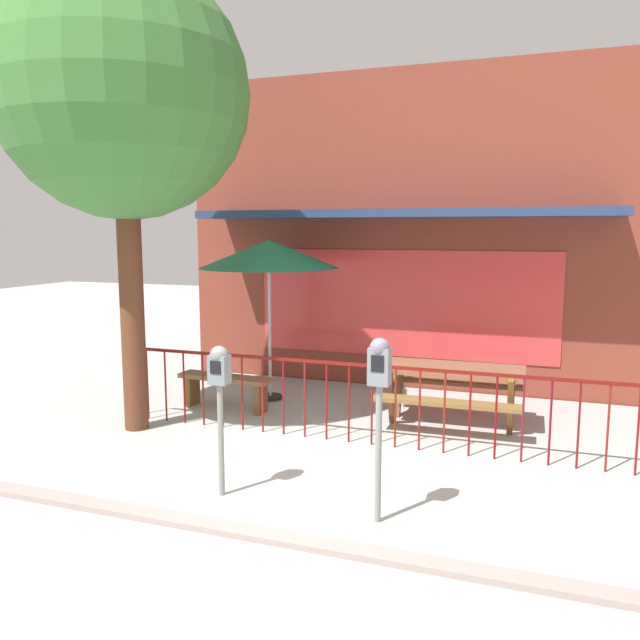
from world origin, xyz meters
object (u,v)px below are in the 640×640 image
(picnic_table_left, at_px, (452,379))
(parking_meter_far, at_px, (220,381))
(patio_umbrella, at_px, (269,255))
(parking_meter_near, at_px, (379,381))
(patio_bench, at_px, (226,385))
(street_tree, at_px, (123,94))

(picnic_table_left, bearing_deg, parking_meter_far, -120.64)
(picnic_table_left, relative_size, patio_umbrella, 0.77)
(parking_meter_near, bearing_deg, patio_bench, 137.33)
(parking_meter_far, bearing_deg, picnic_table_left, 59.36)
(parking_meter_far, bearing_deg, parking_meter_near, -1.61)
(picnic_table_left, bearing_deg, parking_meter_near, -93.92)
(parking_meter_far, bearing_deg, patio_bench, 117.32)
(picnic_table_left, height_order, parking_meter_far, parking_meter_far)
(parking_meter_far, bearing_deg, patio_umbrella, 106.52)
(parking_meter_near, bearing_deg, picnic_table_left, 86.08)
(patio_umbrella, relative_size, street_tree, 0.42)
(patio_bench, xyz_separation_m, street_tree, (-0.65, -1.17, 3.76))
(patio_umbrella, distance_m, street_tree, 2.90)
(street_tree, bearing_deg, parking_meter_near, -22.91)
(picnic_table_left, bearing_deg, patio_bench, -174.14)
(patio_bench, bearing_deg, patio_umbrella, 62.61)
(parking_meter_far, distance_m, street_tree, 3.89)
(parking_meter_near, bearing_deg, patio_umbrella, 126.81)
(parking_meter_near, distance_m, street_tree, 4.81)
(patio_umbrella, height_order, parking_meter_near, patio_umbrella)
(street_tree, bearing_deg, picnic_table_left, 21.63)
(patio_umbrella, height_order, patio_bench, patio_umbrella)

